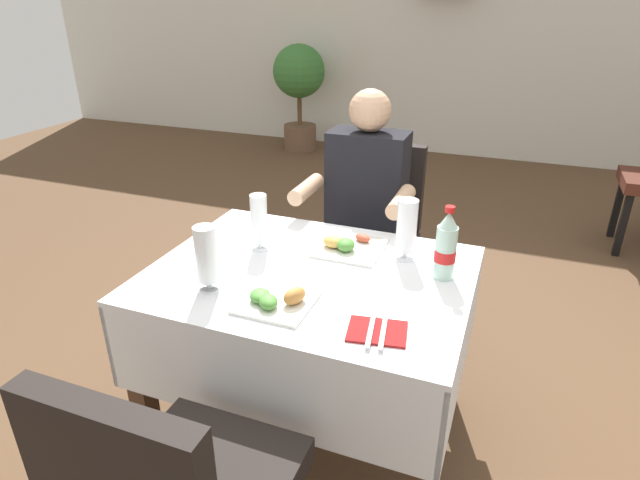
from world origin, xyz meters
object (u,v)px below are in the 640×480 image
Objects in this scene: cola_bottle_primary at (446,247)px; potted_plant_corner at (299,83)px; main_dining_table at (310,313)px; seated_diner_far at (363,210)px; plate_near_camera at (276,300)px; napkin_cutlery_set at (377,331)px; chair_far_diner_seat at (372,232)px; plate_far_diner at (347,245)px; beer_glass_left at (406,230)px; beer_glass_middle at (207,259)px; beer_glass_right at (259,221)px.

potted_plant_corner reaches higher than cola_bottle_primary.
seated_diner_far is (-0.02, 0.71, 0.14)m from main_dining_table.
main_dining_table is 0.31m from plate_near_camera.
plate_near_camera is at bearing 174.66° from napkin_cutlery_set.
cola_bottle_primary is at bearing -57.30° from chair_far_diner_seat.
beer_glass_left reaches higher than plate_far_diner.
seated_diner_far reaches higher than main_dining_table.
main_dining_table is at bearing -142.59° from beer_glass_left.
beer_glass_middle is at bearing -152.78° from cola_bottle_primary.
plate_far_diner is at bearing -80.22° from seated_diner_far.
plate_near_camera is at bearing -1.73° from beer_glass_middle.
chair_far_diner_seat is 0.73m from beer_glass_left.
main_dining_table is 1.15× the size of chair_far_diner_seat.
beer_glass_left is 1.18× the size of napkin_cutlery_set.
potted_plant_corner is (-2.20, 3.88, -0.11)m from cola_bottle_primary.
chair_far_diner_seat is at bearing 79.42° from seated_diner_far.
seated_diner_far is at bearing 69.54° from beer_glass_right.
beer_glass_left reaches higher than beer_glass_right.
main_dining_table is at bearing -23.02° from beer_glass_right.
seated_diner_far is 5.45× the size of beer_glass_left.
napkin_cutlery_set is (0.03, -0.49, -0.11)m from beer_glass_left.
beer_glass_right is at bearing -167.83° from beer_glass_left.
main_dining_table is 0.30m from plate_far_diner.
beer_glass_right is (0.02, 0.34, 0.00)m from beer_glass_middle.
beer_glass_middle reaches higher than napkin_cutlery_set.
chair_far_diner_seat is 0.82m from beer_glass_right.
cola_bottle_primary is 1.34× the size of napkin_cutlery_set.
seated_diner_far is 6.44× the size of napkin_cutlery_set.
plate_far_diner is 0.21× the size of potted_plant_corner.
beer_glass_middle is (-0.26, -0.23, 0.29)m from main_dining_table.
beer_glass_middle is 0.34m from beer_glass_right.
beer_glass_right is 0.69m from cola_bottle_primary.
plate_near_camera is at bearing -93.75° from main_dining_table.
plate_near_camera reaches higher than napkin_cutlery_set.
seated_diner_far is at bearing 90.28° from plate_near_camera.
main_dining_table is 0.54m from cola_bottle_primary.
main_dining_table is 0.73m from seated_diner_far.
potted_plant_corner is (-1.75, 4.25, -0.02)m from plate_near_camera.
main_dining_table is at bearing -106.76° from plate_far_diner.
beer_glass_left is 0.50m from napkin_cutlery_set.
main_dining_table is at bearing 86.25° from plate_near_camera.
napkin_cutlery_set is at bearing -73.65° from chair_far_diner_seat.
plate_far_diner is 0.24m from beer_glass_left.
plate_far_diner is at bearing 19.63° from beer_glass_right.
beer_glass_left is at bearing 56.53° from plate_near_camera.
plate_far_diner is 1.13× the size of beer_glass_right.
cola_bottle_primary is at bearing 2.23° from beer_glass_right.
cola_bottle_primary is at bearing -51.42° from seated_diner_far.
seated_diner_far is 1.09× the size of potted_plant_corner.
beer_glass_middle is at bearing -104.46° from seated_diner_far.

